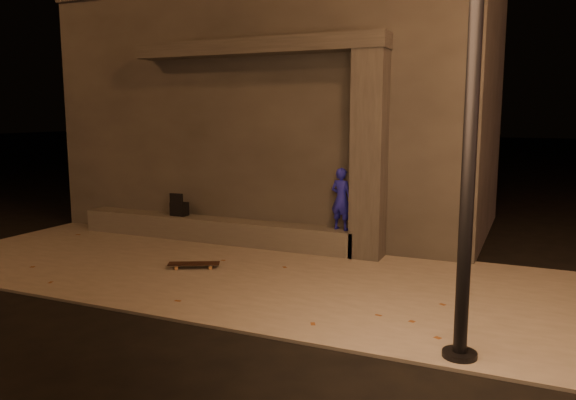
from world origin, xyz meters
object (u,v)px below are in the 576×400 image
at_px(column, 369,156).
at_px(skateboard, 194,264).
at_px(skateboarder, 341,199).
at_px(backpack, 179,208).

xyz_separation_m(column, skateboard, (-2.40, -1.90, -1.72)).
distance_m(column, skateboarder, 0.93).
xyz_separation_m(skateboarder, backpack, (-3.49, -0.00, -0.40)).
xyz_separation_m(column, backpack, (-3.99, -0.00, -1.19)).
relative_size(column, skateboard, 4.27).
bearing_deg(skateboard, skateboarder, 18.67).
distance_m(skateboarder, skateboard, 2.85).
relative_size(skateboarder, backpack, 2.38).
relative_size(backpack, skateboard, 0.56).
height_order(skateboarder, backpack, skateboarder).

